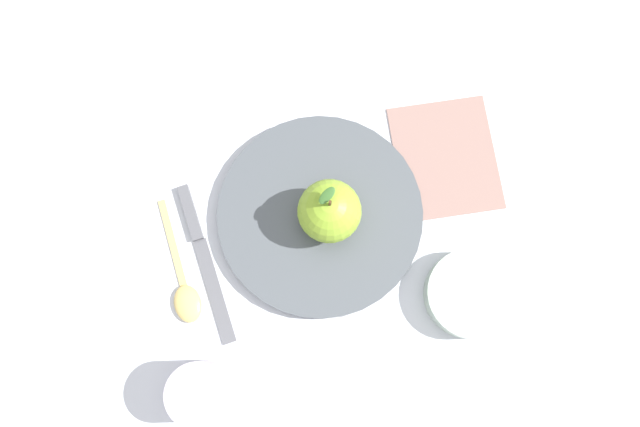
{
  "coord_description": "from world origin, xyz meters",
  "views": [
    {
      "loc": [
        -0.14,
        0.05,
        0.79
      ],
      "look_at": [
        0.0,
        -0.01,
        0.02
      ],
      "focal_mm": 35.17,
      "sensor_mm": 36.0,
      "label": 1
    }
  ],
  "objects_px": {
    "knife": "(201,248)",
    "apple": "(329,211)",
    "dinner_plate": "(320,215)",
    "cup": "(201,393)",
    "linen_napkin": "(446,158)",
    "spoon": "(184,291)",
    "side_bowl": "(470,294)"
  },
  "relations": [
    {
      "from": "cup",
      "to": "spoon",
      "type": "distance_m",
      "value": 0.13
    },
    {
      "from": "cup",
      "to": "linen_napkin",
      "type": "height_order",
      "value": "cup"
    },
    {
      "from": "dinner_plate",
      "to": "cup",
      "type": "xyz_separation_m",
      "value": [
        -0.14,
        0.21,
        0.03
      ]
    },
    {
      "from": "spoon",
      "to": "knife",
      "type": "bearing_deg",
      "value": -43.01
    },
    {
      "from": "side_bowl",
      "to": "spoon",
      "type": "bearing_deg",
      "value": 65.48
    },
    {
      "from": "apple",
      "to": "side_bowl",
      "type": "bearing_deg",
      "value": -142.71
    },
    {
      "from": "dinner_plate",
      "to": "side_bowl",
      "type": "relative_size",
      "value": 2.39
    },
    {
      "from": "apple",
      "to": "knife",
      "type": "height_order",
      "value": "apple"
    },
    {
      "from": "apple",
      "to": "spoon",
      "type": "relative_size",
      "value": 0.57
    },
    {
      "from": "apple",
      "to": "linen_napkin",
      "type": "bearing_deg",
      "value": -85.4
    },
    {
      "from": "side_bowl",
      "to": "linen_napkin",
      "type": "distance_m",
      "value": 0.18
    },
    {
      "from": "side_bowl",
      "to": "spoon",
      "type": "xyz_separation_m",
      "value": [
        0.15,
        0.32,
        -0.01
      ]
    },
    {
      "from": "linen_napkin",
      "to": "cup",
      "type": "bearing_deg",
      "value": 110.48
    },
    {
      "from": "knife",
      "to": "linen_napkin",
      "type": "height_order",
      "value": "knife"
    },
    {
      "from": "side_bowl",
      "to": "knife",
      "type": "bearing_deg",
      "value": 56.39
    },
    {
      "from": "dinner_plate",
      "to": "knife",
      "type": "relative_size",
      "value": 1.24
    },
    {
      "from": "side_bowl",
      "to": "cup",
      "type": "relative_size",
      "value": 1.49
    },
    {
      "from": "dinner_plate",
      "to": "spoon",
      "type": "xyz_separation_m",
      "value": [
        -0.02,
        0.19,
        -0.0
      ]
    },
    {
      "from": "knife",
      "to": "cup",
      "type": "bearing_deg",
      "value": 160.58
    },
    {
      "from": "knife",
      "to": "apple",
      "type": "bearing_deg",
      "value": -100.74
    },
    {
      "from": "knife",
      "to": "side_bowl",
      "type": "bearing_deg",
      "value": -123.61
    },
    {
      "from": "cup",
      "to": "linen_napkin",
      "type": "xyz_separation_m",
      "value": [
        0.15,
        -0.4,
        -0.04
      ]
    },
    {
      "from": "dinner_plate",
      "to": "spoon",
      "type": "relative_size",
      "value": 1.59
    },
    {
      "from": "knife",
      "to": "dinner_plate",
      "type": "bearing_deg",
      "value": -98.22
    },
    {
      "from": "dinner_plate",
      "to": "linen_napkin",
      "type": "distance_m",
      "value": 0.18
    },
    {
      "from": "dinner_plate",
      "to": "cup",
      "type": "distance_m",
      "value": 0.26
    },
    {
      "from": "knife",
      "to": "linen_napkin",
      "type": "xyz_separation_m",
      "value": [
        -0.02,
        -0.34,
        -0.0
      ]
    },
    {
      "from": "apple",
      "to": "knife",
      "type": "bearing_deg",
      "value": 79.26
    },
    {
      "from": "knife",
      "to": "spoon",
      "type": "relative_size",
      "value": 1.28
    },
    {
      "from": "dinner_plate",
      "to": "side_bowl",
      "type": "height_order",
      "value": "side_bowl"
    },
    {
      "from": "knife",
      "to": "spoon",
      "type": "bearing_deg",
      "value": 136.99
    },
    {
      "from": "knife",
      "to": "spoon",
      "type": "height_order",
      "value": "spoon"
    }
  ]
}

